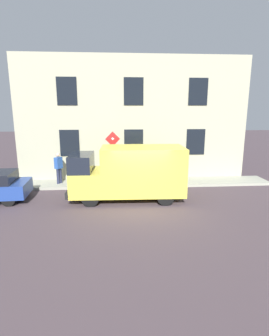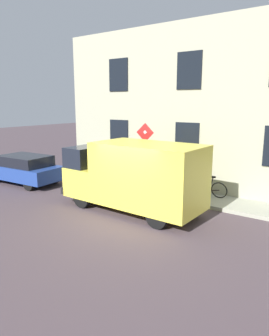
{
  "view_description": "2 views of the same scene",
  "coord_description": "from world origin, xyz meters",
  "px_view_note": "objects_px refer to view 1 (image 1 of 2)",
  "views": [
    {
      "loc": [
        -10.94,
        1.04,
        4.21
      ],
      "look_at": [
        2.56,
        0.07,
        1.14
      ],
      "focal_mm": 28.02,
      "sensor_mm": 36.0,
      "label": 1
    },
    {
      "loc": [
        -7.98,
        -5.89,
        3.85
      ],
      "look_at": [
        2.46,
        1.5,
        1.19
      ],
      "focal_mm": 33.52,
      "sensor_mm": 36.0,
      "label": 2
    }
  ],
  "objects_px": {
    "bicycle_black": "(155,174)",
    "pedestrian": "(59,167)",
    "litter_bin": "(148,176)",
    "delivery_van": "(130,172)",
    "sign_post_stacked": "(113,153)",
    "bicycle_blue": "(142,174)"
  },
  "relations": [
    {
      "from": "bicycle_black",
      "to": "pedestrian",
      "type": "bearing_deg",
      "value": 2.9
    },
    {
      "from": "litter_bin",
      "to": "delivery_van",
      "type": "bearing_deg",
      "value": 150.95
    },
    {
      "from": "sign_post_stacked",
      "to": "delivery_van",
      "type": "distance_m",
      "value": 2.14
    },
    {
      "from": "pedestrian",
      "to": "litter_bin",
      "type": "distance_m",
      "value": 4.98
    },
    {
      "from": "bicycle_blue",
      "to": "pedestrian",
      "type": "distance_m",
      "value": 4.69
    },
    {
      "from": "bicycle_black",
      "to": "litter_bin",
      "type": "distance_m",
      "value": 0.88
    },
    {
      "from": "bicycle_black",
      "to": "pedestrian",
      "type": "height_order",
      "value": "pedestrian"
    },
    {
      "from": "sign_post_stacked",
      "to": "bicycle_blue",
      "type": "relative_size",
      "value": 1.62
    },
    {
      "from": "bicycle_black",
      "to": "bicycle_blue",
      "type": "bearing_deg",
      "value": 0.01
    },
    {
      "from": "litter_bin",
      "to": "bicycle_blue",
      "type": "bearing_deg",
      "value": 21.12
    },
    {
      "from": "sign_post_stacked",
      "to": "pedestrian",
      "type": "bearing_deg",
      "value": 78.44
    },
    {
      "from": "litter_bin",
      "to": "pedestrian",
      "type": "bearing_deg",
      "value": 84.6
    },
    {
      "from": "bicycle_black",
      "to": "bicycle_blue",
      "type": "distance_m",
      "value": 0.76
    },
    {
      "from": "bicycle_black",
      "to": "pedestrian",
      "type": "distance_m",
      "value": 5.44
    },
    {
      "from": "litter_bin",
      "to": "bicycle_black",
      "type": "bearing_deg",
      "value": -32.26
    },
    {
      "from": "delivery_van",
      "to": "pedestrian",
      "type": "relative_size",
      "value": 3.13
    },
    {
      "from": "bicycle_black",
      "to": "sign_post_stacked",
      "type": "bearing_deg",
      "value": 20.36
    },
    {
      "from": "litter_bin",
      "to": "sign_post_stacked",
      "type": "bearing_deg",
      "value": 94.4
    },
    {
      "from": "sign_post_stacked",
      "to": "delivery_van",
      "type": "xyz_separation_m",
      "value": [
        -1.9,
        -0.79,
        -0.57
      ]
    },
    {
      "from": "sign_post_stacked",
      "to": "litter_bin",
      "type": "xyz_separation_m",
      "value": [
        0.15,
        -1.93,
        -1.31
      ]
    },
    {
      "from": "sign_post_stacked",
      "to": "delivery_van",
      "type": "height_order",
      "value": "sign_post_stacked"
    },
    {
      "from": "sign_post_stacked",
      "to": "litter_bin",
      "type": "bearing_deg",
      "value": -85.6
    }
  ]
}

